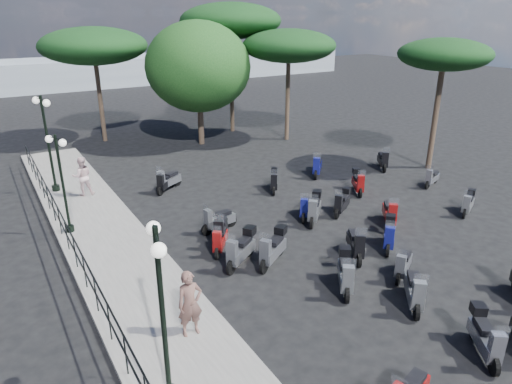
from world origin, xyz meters
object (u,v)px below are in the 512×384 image
scooter_8 (346,274)px  scooter_15 (356,245)px  pedestrian_far (82,176)px  scooter_10 (314,209)px  scooter_20 (390,214)px  woman (190,304)px  scooter_30 (241,250)px  scooter_3 (218,220)px  scooter_28 (358,183)px  scooter_23 (317,167)px  pine_1 (289,46)px  lamp_post_2 (47,138)px  lamp_post_0 (162,307)px  pine_0 (231,21)px  pine_2 (94,46)px  scooter_13 (414,291)px  scooter_26 (468,203)px  scooter_17 (274,181)px  broadleaf_tree (198,67)px  scooter_16 (305,208)px  scooter_9 (221,230)px  scooter_27 (432,178)px  scooter_7 (485,338)px  scooter_22 (342,203)px  scooter_4 (220,240)px  scooter_29 (383,161)px  scooter_21 (389,235)px  pine_3 (444,55)px  scooter_5 (168,181)px  scooter_11 (165,183)px  scooter_2 (273,249)px  scooter_14 (403,265)px

scooter_8 → scooter_15: scooter_8 is taller
pedestrian_far → scooter_10: pedestrian_far is taller
scooter_8 → scooter_20: scooter_8 is taller
scooter_15 → woman: bearing=39.8°
scooter_30 → scooter_3: bearing=-43.7°
scooter_20 → scooter_28: 3.51m
scooter_23 → pine_1: size_ratio=0.20×
lamp_post_2 → lamp_post_0: bearing=-107.4°
scooter_10 → pine_0: bearing=-61.3°
lamp_post_0 → scooter_3: lamp_post_0 is taller
pine_2 → scooter_3: bearing=-89.0°
scooter_13 → scooter_26: size_ratio=1.03×
scooter_17 → pine_1: 10.84m
scooter_23 → pine_0: 12.62m
lamp_post_2 → scooter_17: lamp_post_2 is taller
scooter_10 → broadleaf_tree: 13.64m
scooter_16 → scooter_26: 6.77m
scooter_9 → scooter_27: size_ratio=1.09×
scooter_13 → scooter_7: bearing=127.8°
scooter_22 → pine_1: 13.19m
scooter_4 → scooter_28: scooter_28 is taller
scooter_23 → pine_2: (-7.46, 12.62, 5.40)m
lamp_post_0 → scooter_15: (7.67, 2.60, -1.96)m
scooter_16 → scooter_27: (7.36, -0.27, -0.03)m
scooter_17 → pine_1: size_ratio=0.20×
scooter_4 → scooter_29: bearing=-124.9°
woman → scooter_28: (10.69, 5.34, -0.54)m
scooter_9 → scooter_23: size_ratio=1.11×
scooter_21 → scooter_27: bearing=-104.5°
lamp_post_2 → pine_1: pine_1 is taller
pine_1 → scooter_17: bearing=-128.6°
scooter_27 → scooter_21: bearing=98.7°
pine_3 → scooter_16: bearing=-170.0°
scooter_29 → lamp_post_0: bearing=65.7°
scooter_5 → scooter_11: bearing=92.3°
scooter_21 → lamp_post_2: bearing=-4.0°
scooter_15 → pine_1: (6.99, 14.01, 5.38)m
scooter_8 → scooter_26: (8.09, 1.58, -0.09)m
scooter_28 → pine_1: size_ratio=0.21×
scooter_27 → scooter_29: size_ratio=0.99×
scooter_27 → pine_2: bearing=15.1°
pedestrian_far → pine_0: 15.22m
lamp_post_0 → scooter_3: 8.49m
scooter_17 → pine_1: pine_1 is taller
woman → scooter_23: woman is taller
scooter_16 → scooter_27: bearing=-139.4°
lamp_post_0 → pine_0: 24.59m
scooter_2 → scooter_27: size_ratio=1.12×
scooter_15 → pine_3: 12.53m
scooter_5 → scooter_14: scooter_5 is taller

